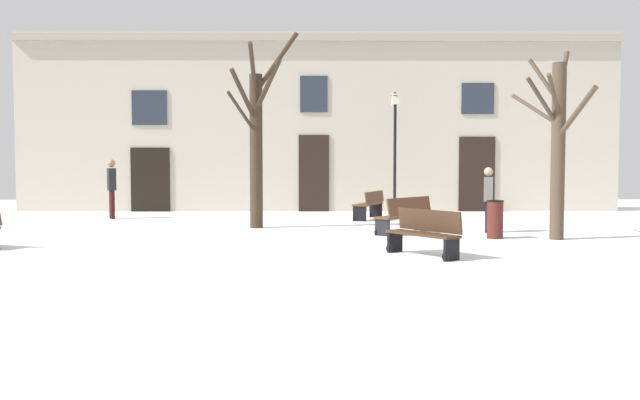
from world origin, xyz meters
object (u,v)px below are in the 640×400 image
(bench_back_to_back_left, at_px, (424,232))
(person_by_shop_door, at_px, (488,197))
(tree_center, at_px, (558,140))
(bench_near_center_tree, at_px, (370,204))
(streetlamp, at_px, (395,140))
(tree_left_of_center, at_px, (257,138))
(person_crossing_plaza, at_px, (112,185))
(bench_facing_shops, at_px, (405,215))
(litter_bin, at_px, (495,219))

(bench_back_to_back_left, height_order, person_by_shop_door, person_by_shop_door)
(tree_center, bearing_deg, person_by_shop_door, 127.33)
(tree_center, height_order, bench_near_center_tree, tree_center)
(streetlamp, bearing_deg, bench_back_to_back_left, -93.56)
(streetlamp, bearing_deg, tree_left_of_center, -131.61)
(streetlamp, distance_m, person_crossing_plaza, 9.27)
(person_by_shop_door, bearing_deg, tree_left_of_center, -87.79)
(tree_left_of_center, distance_m, bench_back_to_back_left, 6.88)
(streetlamp, height_order, bench_facing_shops, streetlamp)
(tree_center, bearing_deg, tree_left_of_center, 158.68)
(tree_left_of_center, distance_m, person_by_shop_door, 6.19)
(person_by_shop_door, bearing_deg, bench_facing_shops, -71.11)
(tree_left_of_center, height_order, streetlamp, tree_left_of_center)
(person_by_shop_door, bearing_deg, litter_bin, 6.50)
(litter_bin, bearing_deg, tree_center, -8.40)
(tree_left_of_center, xyz_separation_m, bench_facing_shops, (3.77, -1.40, -1.93))
(streetlamp, relative_size, bench_back_to_back_left, 2.64)
(bench_back_to_back_left, distance_m, person_crossing_plaza, 12.01)
(bench_back_to_back_left, bearing_deg, bench_facing_shops, 141.52)
(streetlamp, distance_m, litter_bin, 7.75)
(tree_left_of_center, relative_size, person_by_shop_door, 3.18)
(streetlamp, height_order, litter_bin, streetlamp)
(litter_bin, bearing_deg, bench_facing_shops, 149.13)
(tree_left_of_center, bearing_deg, bench_facing_shops, -20.33)
(tree_left_of_center, height_order, person_crossing_plaza, tree_left_of_center)
(streetlamp, distance_m, person_by_shop_door, 6.40)
(streetlamp, relative_size, bench_facing_shops, 2.42)
(litter_bin, height_order, person_crossing_plaza, person_crossing_plaza)
(litter_bin, height_order, bench_facing_shops, bench_facing_shops)
(tree_center, height_order, person_by_shop_door, tree_center)
(bench_back_to_back_left, bearing_deg, tree_center, 92.65)
(bench_near_center_tree, bearing_deg, tree_left_of_center, -26.54)
(tree_center, distance_m, streetlamp, 8.04)
(person_crossing_plaza, bearing_deg, person_by_shop_door, -137.38)
(tree_center, xyz_separation_m, person_by_shop_door, (-1.18, 1.55, -1.36))
(person_crossing_plaza, bearing_deg, bench_near_center_tree, -117.37)
(tree_left_of_center, relative_size, bench_facing_shops, 3.06)
(bench_near_center_tree, bearing_deg, bench_back_to_back_left, 25.00)
(tree_left_of_center, relative_size, bench_back_to_back_left, 3.35)
(tree_left_of_center, distance_m, bench_facing_shops, 4.46)
(tree_left_of_center, height_order, bench_facing_shops, tree_left_of_center)
(bench_back_to_back_left, bearing_deg, person_crossing_plaza, -171.86)
(bench_back_to_back_left, relative_size, person_by_shop_door, 0.95)
(bench_near_center_tree, height_order, bench_back_to_back_left, bench_back_to_back_left)
(bench_facing_shops, xyz_separation_m, person_crossing_plaza, (-8.54, 4.47, 0.58))
(streetlamp, distance_m, bench_facing_shops, 6.51)
(litter_bin, bearing_deg, person_by_shop_door, 82.67)
(streetlamp, xyz_separation_m, bench_back_to_back_left, (-0.64, -10.30, -2.05))
(tree_center, relative_size, streetlamp, 1.09)
(streetlamp, bearing_deg, person_crossing_plaza, -169.31)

